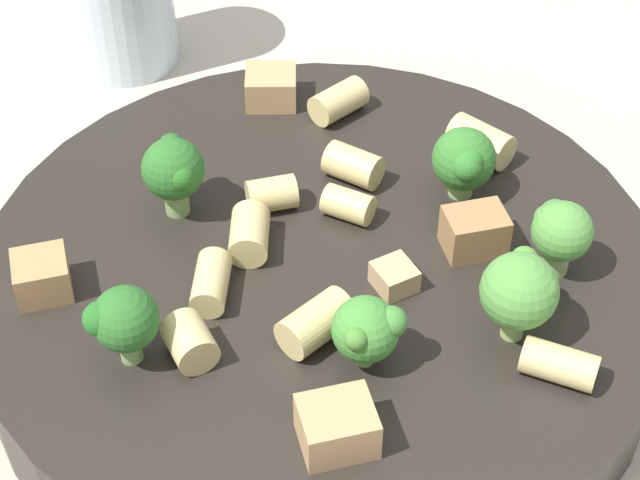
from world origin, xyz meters
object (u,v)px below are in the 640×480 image
at_px(rigatoni_0, 339,101).
at_px(chicken_chunk_4, 42,276).
at_px(rigatoni_2, 481,141).
at_px(rigatoni_9, 559,364).
at_px(rigatoni_8, 248,237).
at_px(broccoli_floret_5, 464,161).
at_px(broccoli_floret_1, 174,170).
at_px(rigatoni_5, 272,194).
at_px(broccoli_floret_4, 520,291).
at_px(rigatoni_3, 348,205).
at_px(broccoli_floret_0, 560,230).
at_px(rigatoni_1, 211,283).
at_px(broccoli_floret_3, 367,330).
at_px(rigatoni_4, 353,165).
at_px(broccoli_floret_2, 123,319).
at_px(rigatoni_7, 316,323).
at_px(chicken_chunk_0, 394,277).
at_px(chicken_chunk_1, 337,427).
at_px(pasta_bowl, 320,283).
at_px(rigatoni_6, 190,342).
at_px(chicken_chunk_2, 475,231).
at_px(chicken_chunk_3, 271,87).

distance_m(rigatoni_0, chicken_chunk_4, 0.17).
bearing_deg(rigatoni_0, chicken_chunk_4, 144.80).
xyz_separation_m(rigatoni_2, rigatoni_9, (-0.13, -0.04, -0.00)).
bearing_deg(rigatoni_8, broccoli_floret_5, -58.52).
bearing_deg(chicken_chunk_4, broccoli_floret_5, -61.18).
relative_size(broccoli_floret_1, rigatoni_2, 1.29).
distance_m(rigatoni_5, rigatoni_9, 0.15).
distance_m(rigatoni_2, rigatoni_8, 0.12).
height_order(broccoli_floret_4, rigatoni_3, broccoli_floret_4).
xyz_separation_m(broccoli_floret_0, rigatoni_1, (-0.04, 0.14, -0.01)).
bearing_deg(broccoli_floret_3, rigatoni_4, 11.45).
bearing_deg(broccoli_floret_0, broccoli_floret_2, 116.17).
bearing_deg(broccoli_floret_4, rigatoni_9, -137.70).
bearing_deg(broccoli_floret_0, rigatoni_7, 121.68).
bearing_deg(rigatoni_3, rigatoni_8, 127.74).
bearing_deg(broccoli_floret_5, broccoli_floret_4, -161.22).
bearing_deg(chicken_chunk_0, chicken_chunk_1, 172.70).
bearing_deg(rigatoni_8, chicken_chunk_4, 115.72).
bearing_deg(broccoli_floret_5, broccoli_floret_0, -133.37).
distance_m(rigatoni_3, rigatoni_8, 0.05).
bearing_deg(broccoli_floret_2, chicken_chunk_1, -106.43).
bearing_deg(broccoli_floret_3, chicken_chunk_1, 172.72).
bearing_deg(pasta_bowl, chicken_chunk_0, -109.52).
xyz_separation_m(broccoli_floret_0, broccoli_floret_5, (0.04, 0.04, -0.00)).
distance_m(broccoli_floret_2, chicken_chunk_1, 0.09).
relative_size(rigatoni_4, rigatoni_8, 0.98).
distance_m(rigatoni_5, chicken_chunk_1, 0.13).
bearing_deg(rigatoni_4, rigatoni_3, -176.17).
distance_m(rigatoni_3, rigatoni_6, 0.10).
relative_size(broccoli_floret_1, broccoli_floret_4, 0.95).
distance_m(broccoli_floret_0, rigatoni_9, 0.06).
bearing_deg(broccoli_floret_1, rigatoni_2, -64.13).
distance_m(broccoli_floret_0, chicken_chunk_2, 0.04).
bearing_deg(broccoli_floret_2, chicken_chunk_0, -59.71).
bearing_deg(rigatoni_5, chicken_chunk_3, 12.27).
xyz_separation_m(pasta_bowl, broccoli_floret_0, (0.01, -0.10, 0.04)).
bearing_deg(broccoli_floret_2, rigatoni_8, -26.13).
bearing_deg(pasta_bowl, rigatoni_0, 4.99).
xyz_separation_m(broccoli_floret_2, rigatoni_3, (0.10, -0.07, -0.01)).
height_order(broccoli_floret_3, chicken_chunk_4, broccoli_floret_3).
bearing_deg(rigatoni_1, broccoli_floret_3, -109.89).
bearing_deg(chicken_chunk_4, pasta_bowl, -69.98).
xyz_separation_m(broccoli_floret_5, chicken_chunk_0, (-0.06, 0.02, -0.01)).
bearing_deg(broccoli_floret_4, broccoli_floret_3, 114.33).
height_order(rigatoni_2, chicken_chunk_4, same).
bearing_deg(chicken_chunk_0, rigatoni_1, 103.92).
relative_size(rigatoni_8, chicken_chunk_0, 1.56).
bearing_deg(pasta_bowl, chicken_chunk_4, 110.02).
xyz_separation_m(rigatoni_2, chicken_chunk_3, (0.03, 0.11, -0.00)).
height_order(broccoli_floret_2, rigatoni_4, broccoli_floret_2).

